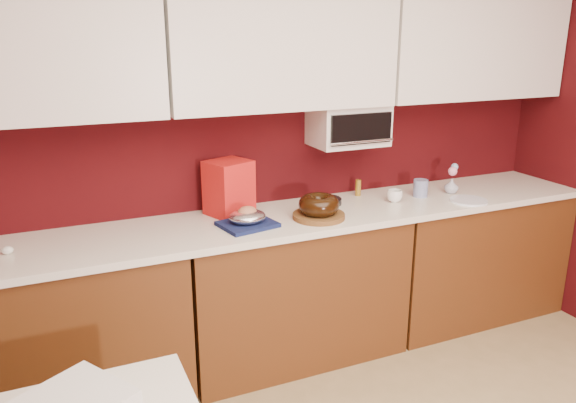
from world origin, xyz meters
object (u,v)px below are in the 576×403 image
Objects in this scene: toaster_oven at (348,125)px; bundt_cake at (319,205)px; blue_jar at (421,188)px; flower_vase at (451,185)px; coffee_mug at (395,195)px; pandoro_box at (229,188)px; foil_ham_nest at (247,217)px.

bundt_cake is (-0.33, -0.27, -0.39)m from toaster_oven.
blue_jar is at bearing -16.61° from toaster_oven.
blue_jar reaches higher than flower_vase.
bundt_cake reaches higher than flower_vase.
bundt_cake is 2.13× the size of flower_vase.
coffee_mug is at bearing -170.85° from blue_jar.
pandoro_box is 1.26m from blue_jar.
coffee_mug is at bearing -31.90° from pandoro_box.
blue_jar is (0.47, -0.14, -0.42)m from toaster_oven.
bundt_cake is at bearing -54.42° from pandoro_box.
flower_vase is at bearing -4.26° from blue_jar.
toaster_oven reaches higher than bundt_cake.
pandoro_box reaches higher than foil_ham_nest.
toaster_oven reaches higher than coffee_mug.
foil_ham_nest is at bearing 175.43° from bundt_cake.
flower_vase reaches higher than foil_ham_nest.
toaster_oven is at bearing 39.66° from bundt_cake.
bundt_cake is 0.53m from pandoro_box.
bundt_cake is at bearing -4.57° from foil_ham_nest.
toaster_oven is 1.93× the size of bundt_cake.
toaster_oven reaches higher than pandoro_box.
toaster_oven is 0.53m from coffee_mug.
foil_ham_nest is 0.65× the size of pandoro_box.
toaster_oven is 0.65m from blue_jar.
toaster_oven is 0.89m from foil_ham_nest.
pandoro_box is at bearing 179.22° from toaster_oven.
pandoro_box is at bearing 173.49° from flower_vase.
coffee_mug is 0.23m from blue_jar.
blue_jar reaches higher than coffee_mug.
pandoro_box is at bearing 94.77° from foil_ham_nest.
foil_ham_nest is at bearing -162.21° from toaster_oven.
blue_jar is (0.22, 0.04, 0.01)m from coffee_mug.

